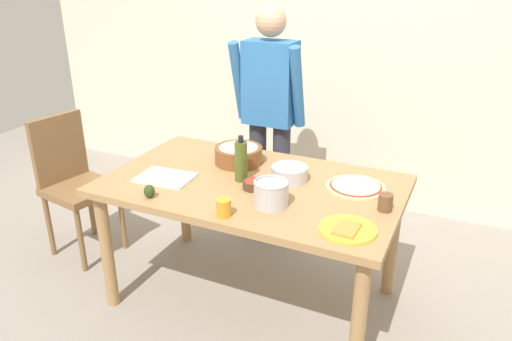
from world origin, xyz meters
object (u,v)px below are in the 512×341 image
object	(u,v)px
person_cook	(270,110)
steel_pot	(271,193)
dining_table	(252,197)
avocado	(149,191)
mixing_bowl_steel	(290,173)
olive_oil_bottle	(241,161)
cup_orange	(224,208)
chair_wooden_left	(73,178)
plate_with_slice	(347,229)
small_sauce_bowl	(253,184)
cup_small_brown	(385,202)
popcorn_bowl	(238,153)
pizza_raw_on_board	(356,187)
cutting_board_white	(165,178)

from	to	relation	value
person_cook	steel_pot	distance (m)	1.06
dining_table	avocado	bearing A→B (deg)	-134.97
mixing_bowl_steel	olive_oil_bottle	world-z (taller)	olive_oil_bottle
mixing_bowl_steel	cup_orange	xyz separation A→B (m)	(-0.13, -0.52, 0.00)
chair_wooden_left	plate_with_slice	distance (m)	1.97
chair_wooden_left	small_sauce_bowl	distance (m)	1.38
person_cook	cup_small_brown	world-z (taller)	person_cook
steel_pot	avocado	xyz separation A→B (m)	(-0.59, -0.18, -0.03)
steel_pot	avocado	world-z (taller)	steel_pot
person_cook	popcorn_bowl	bearing A→B (deg)	-86.30
pizza_raw_on_board	cutting_board_white	size ratio (longest dim) A/B	1.04
chair_wooden_left	small_sauce_bowl	xyz separation A→B (m)	(1.36, -0.07, 0.25)
pizza_raw_on_board	steel_pot	bearing A→B (deg)	-131.31
popcorn_bowl	cup_small_brown	world-z (taller)	popcorn_bowl
plate_with_slice	small_sauce_bowl	xyz separation A→B (m)	(-0.57, 0.22, 0.02)
chair_wooden_left	steel_pot	xyz separation A→B (m)	(1.52, -0.21, 0.29)
avocado	cutting_board_white	bearing A→B (deg)	105.94
cutting_board_white	chair_wooden_left	bearing A→B (deg)	169.77
olive_oil_bottle	cutting_board_white	distance (m)	0.44
cup_small_brown	avocado	xyz separation A→B (m)	(-1.11, -0.36, -0.01)
mixing_bowl_steel	steel_pot	xyz separation A→B (m)	(0.03, -0.32, 0.03)
pizza_raw_on_board	person_cook	bearing A→B (deg)	141.92
dining_table	small_sauce_bowl	world-z (taller)	small_sauce_bowl
dining_table	steel_pot	size ratio (longest dim) A/B	9.22
steel_pot	avocado	bearing A→B (deg)	-162.95
person_cook	steel_pot	world-z (taller)	person_cook
dining_table	person_cook	world-z (taller)	person_cook
cup_small_brown	avocado	world-z (taller)	cup_small_brown
pizza_raw_on_board	small_sauce_bowl	bearing A→B (deg)	-154.31
small_sauce_bowl	mixing_bowl_steel	bearing A→B (deg)	54.35
olive_oil_bottle	chair_wooden_left	bearing A→B (deg)	-179.78
pizza_raw_on_board	mixing_bowl_steel	distance (m)	0.36
popcorn_bowl	cup_orange	size ratio (longest dim) A/B	3.29
mixing_bowl_steel	small_sauce_bowl	world-z (taller)	mixing_bowl_steel
small_sauce_bowl	steel_pot	world-z (taller)	steel_pot
chair_wooden_left	cup_small_brown	world-z (taller)	chair_wooden_left
olive_oil_bottle	cup_orange	size ratio (longest dim) A/B	3.01
popcorn_bowl	mixing_bowl_steel	distance (m)	0.38
pizza_raw_on_board	olive_oil_bottle	world-z (taller)	olive_oil_bottle
plate_with_slice	cutting_board_white	size ratio (longest dim) A/B	0.87
dining_table	small_sauce_bowl	distance (m)	0.15
cutting_board_white	avocado	xyz separation A→B (m)	(0.07, -0.23, 0.03)
dining_table	steel_pot	distance (m)	0.33
cup_orange	avocado	world-z (taller)	cup_orange
small_sauce_bowl	cup_orange	xyz separation A→B (m)	(0.01, -0.33, 0.01)
dining_table	olive_oil_bottle	distance (m)	0.21
chair_wooden_left	dining_table	bearing A→B (deg)	0.14
pizza_raw_on_board	cutting_board_white	bearing A→B (deg)	-161.87
popcorn_bowl	pizza_raw_on_board	bearing A→B (deg)	-4.34
mixing_bowl_steel	cup_orange	distance (m)	0.53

